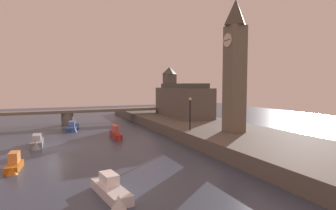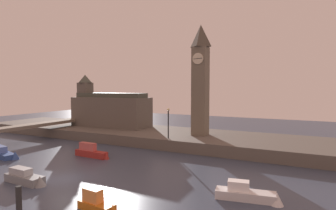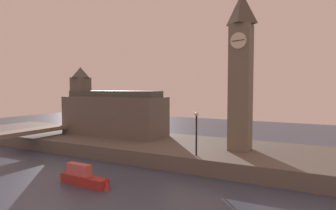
{
  "view_description": "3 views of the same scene",
  "coord_description": "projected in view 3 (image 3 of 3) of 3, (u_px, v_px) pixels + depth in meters",
  "views": [
    {
      "loc": [
        33.05,
        -0.55,
        7.21
      ],
      "look_at": [
        -2.44,
        14.59,
        4.33
      ],
      "focal_mm": 29.38,
      "sensor_mm": 36.0,
      "label": 1
    },
    {
      "loc": [
        19.69,
        -17.82,
        8.39
      ],
      "look_at": [
        2.5,
        16.03,
        5.96
      ],
      "focal_mm": 29.59,
      "sensor_mm": 36.0,
      "label": 2
    },
    {
      "loc": [
        13.56,
        -9.99,
        7.89
      ],
      "look_at": [
        0.12,
        14.91,
        6.17
      ],
      "focal_mm": 31.61,
      "sensor_mm": 36.0,
      "label": 3
    }
  ],
  "objects": [
    {
      "name": "parliament_hall",
      "position": [
        111.0,
        112.0,
        39.99
      ],
      "size": [
        14.27,
        5.17,
        9.23
      ],
      "color": "#5B544C",
      "rests_on": "far_embankment"
    },
    {
      "name": "streetlamp",
      "position": [
        196.0,
        129.0,
        27.46
      ],
      "size": [
        0.36,
        0.36,
        4.09
      ],
      "color": "black",
      "rests_on": "far_embankment"
    },
    {
      "name": "far_embankment",
      "position": [
        189.0,
        151.0,
        33.2
      ],
      "size": [
        70.0,
        12.0,
        1.5
      ],
      "primitive_type": "cube",
      "color": "#5B544C",
      "rests_on": "ground"
    },
    {
      "name": "clock_tower",
      "position": [
        241.0,
        70.0,
        29.63
      ],
      "size": [
        2.26,
        2.31,
        15.74
      ],
      "color": "#6B6051",
      "rests_on": "far_embankment"
    },
    {
      "name": "boat_dinghy_red",
      "position": [
        86.0,
        178.0,
        23.65
      ],
      "size": [
        4.99,
        1.09,
        1.83
      ],
      "color": "maroon",
      "rests_on": "ground"
    }
  ]
}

